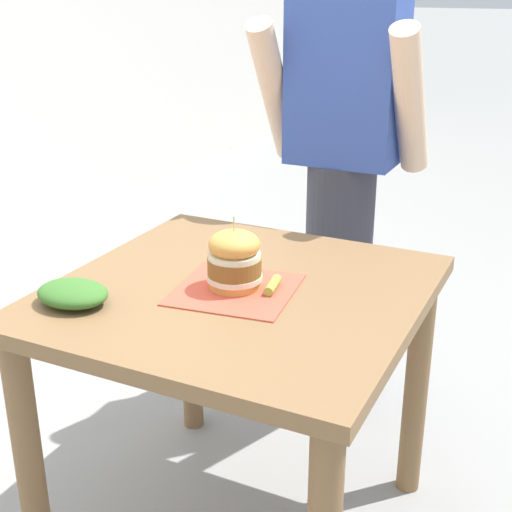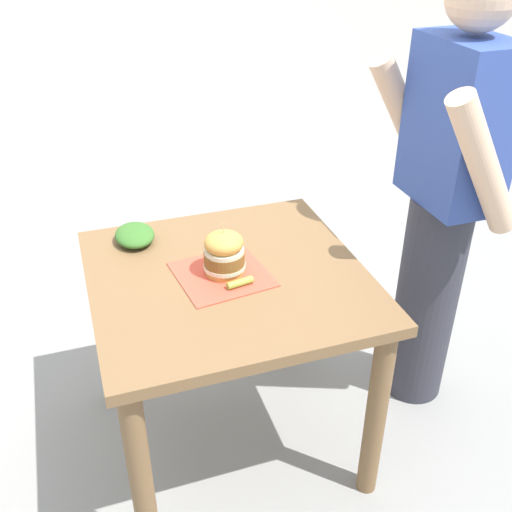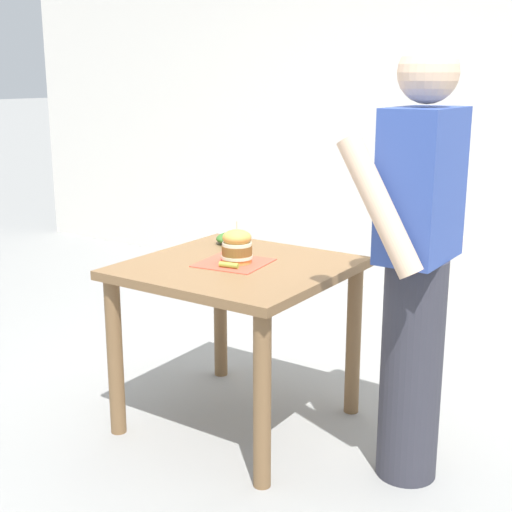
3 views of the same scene
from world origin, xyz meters
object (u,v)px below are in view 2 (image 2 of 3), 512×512
object	(u,v)px
patio_table	(228,307)
sandwich	(224,253)
diner_across_table	(443,203)
side_salad	(135,235)
pickle_spear	(240,283)

from	to	relation	value
patio_table	sandwich	bearing A→B (deg)	-138.33
sandwich	diner_across_table	distance (m)	0.83
sandwich	patio_table	bearing A→B (deg)	41.67
diner_across_table	patio_table	bearing A→B (deg)	-88.68
side_salad	diner_across_table	size ratio (longest dim) A/B	0.11
side_salad	diner_across_table	distance (m)	1.12
patio_table	diner_across_table	world-z (taller)	diner_across_table
pickle_spear	diner_across_table	xyz separation A→B (m)	(-0.10, 0.80, 0.11)
patio_table	sandwich	world-z (taller)	sandwich
pickle_spear	side_salad	size ratio (longest dim) A/B	0.49
pickle_spear	side_salad	world-z (taller)	side_salad
side_salad	diner_across_table	xyz separation A→B (m)	(0.29, 1.07, 0.10)
patio_table	diner_across_table	distance (m)	0.86
sandwich	side_salad	world-z (taller)	sandwich
side_salad	diner_across_table	world-z (taller)	diner_across_table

